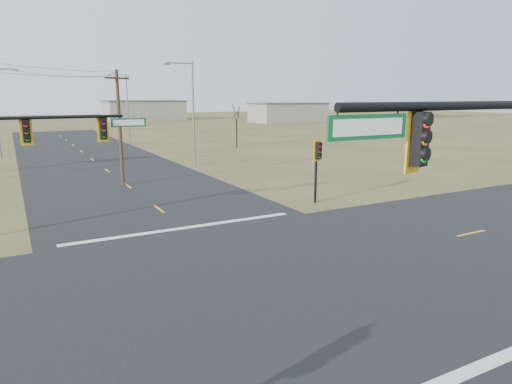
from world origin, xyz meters
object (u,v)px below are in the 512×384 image
streetlight_a (191,108)px  bare_tree_c (236,112)px  mast_arm_far (33,141)px  streetlight_b (126,105)px  utility_pole_near (120,126)px  pedestal_signal_ne (318,156)px

streetlight_a → bare_tree_c: (10.58, 12.22, -0.84)m
mast_arm_far → streetlight_a: streetlight_a is taller
streetlight_a → streetlight_b: bearing=92.4°
mast_arm_far → bare_tree_c: (24.69, 28.72, 0.09)m
mast_arm_far → bare_tree_c: 37.87m
utility_pole_near → streetlight_b: streetlight_b is taller
pedestal_signal_ne → streetlight_b: size_ratio=0.42×
streetlight_b → bare_tree_c: 15.66m
streetlight_a → utility_pole_near: bearing=-140.7°
utility_pole_near → streetlight_a: size_ratio=0.87×
streetlight_a → streetlight_b: (-0.81, 22.94, -0.10)m
bare_tree_c → mast_arm_far: bearing=-130.7°
utility_pole_near → bare_tree_c: 26.24m
bare_tree_c → streetlight_b: bearing=136.8°
bare_tree_c → pedestal_signal_ne: bearing=-106.8°
pedestal_signal_ne → mast_arm_far: bearing=167.8°
streetlight_b → pedestal_signal_ne: bearing=-65.0°
pedestal_signal_ne → streetlight_b: bearing=86.4°
mast_arm_far → streetlight_b: size_ratio=0.93×
mast_arm_far → utility_pole_near: (6.19, 10.10, -0.08)m
mast_arm_far → utility_pole_near: size_ratio=1.05×
bare_tree_c → utility_pole_near: bearing=-134.8°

